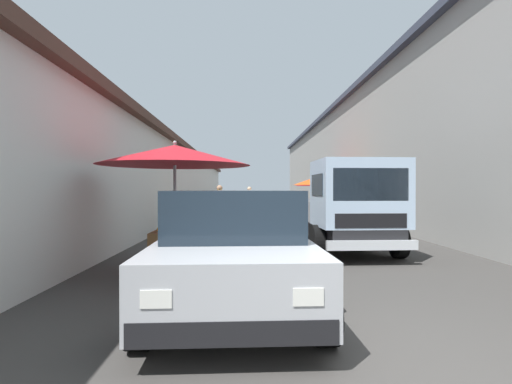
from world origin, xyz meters
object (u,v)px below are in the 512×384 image
object	(u,v)px
delivery_truck	(349,208)
vendor_in_shade	(249,200)
vendor_by_crates	(220,203)
parked_scooter	(194,223)
fruit_stall_far_right	(319,188)
hatchback_car	(234,246)
fruit_stall_near_left	(319,185)
fruit_stall_mid_lane	(174,165)

from	to	relation	value
delivery_truck	vendor_in_shade	bearing A→B (deg)	11.32
vendor_by_crates	parked_scooter	world-z (taller)	vendor_by_crates
fruit_stall_far_right	vendor_by_crates	bearing A→B (deg)	122.23
hatchback_car	parked_scooter	xyz separation A→B (m)	(6.82, 1.39, -0.29)
fruit_stall_near_left	fruit_stall_mid_lane	xyz separation A→B (m)	(-12.95, 5.15, 0.24)
vendor_by_crates	vendor_in_shade	size ratio (longest dim) A/B	1.02
fruit_stall_far_right	hatchback_car	bearing A→B (deg)	164.35
fruit_stall_near_left	delivery_truck	distance (m)	11.37
fruit_stall_far_right	hatchback_car	distance (m)	13.01
fruit_stall_far_right	delivery_truck	size ratio (longest dim) A/B	0.45
fruit_stall_far_right	delivery_truck	bearing A→B (deg)	173.50
fruit_stall_near_left	hatchback_car	xyz separation A→B (m)	(-15.07, 4.01, -0.93)
fruit_stall_near_left	vendor_in_shade	xyz separation A→B (m)	(-0.64, 3.62, -0.75)
fruit_stall_mid_lane	vendor_by_crates	world-z (taller)	fruit_stall_mid_lane
vendor_by_crates	parked_scooter	xyz separation A→B (m)	(-2.98, 0.59, -0.48)
fruit_stall_far_right	parked_scooter	distance (m)	7.59
fruit_stall_far_right	fruit_stall_near_left	xyz separation A→B (m)	(2.57, -0.50, 0.14)
delivery_truck	vendor_by_crates	bearing A→B (deg)	29.09
delivery_truck	vendor_in_shade	xyz separation A→B (m)	(10.62, 2.13, -0.13)
fruit_stall_mid_lane	delivery_truck	distance (m)	4.12
fruit_stall_mid_lane	vendor_by_crates	xyz separation A→B (m)	(7.66, -0.34, -0.97)
hatchback_car	vendor_in_shade	size ratio (longest dim) A/B	2.49
vendor_by_crates	fruit_stall_mid_lane	bearing A→B (deg)	177.49
fruit_stall_near_left	hatchback_car	distance (m)	15.63
fruit_stall_near_left	delivery_truck	world-z (taller)	fruit_stall_near_left
fruit_stall_far_right	vendor_by_crates	xyz separation A→B (m)	(-2.72, 4.31, -0.59)
hatchback_car	parked_scooter	bearing A→B (deg)	11.55
fruit_stall_near_left	delivery_truck	bearing A→B (deg)	172.44
fruit_stall_far_right	fruit_stall_mid_lane	distance (m)	11.38
fruit_stall_mid_lane	delivery_truck	xyz separation A→B (m)	(1.69, -3.66, -0.86)
fruit_stall_far_right	delivery_truck	distance (m)	8.76
fruit_stall_far_right	vendor_in_shade	distance (m)	3.72
delivery_truck	fruit_stall_far_right	bearing A→B (deg)	-6.50
vendor_in_shade	hatchback_car	bearing A→B (deg)	178.46
fruit_stall_far_right	vendor_by_crates	size ratio (longest dim) A/B	1.39
vendor_by_crates	parked_scooter	distance (m)	3.07
fruit_stall_far_right	fruit_stall_near_left	size ratio (longest dim) A/B	0.95
fruit_stall_mid_lane	parked_scooter	world-z (taller)	fruit_stall_mid_lane
fruit_stall_mid_lane	vendor_in_shade	bearing A→B (deg)	-7.09
delivery_truck	vendor_by_crates	distance (m)	6.83
fruit_stall_mid_lane	hatchback_car	distance (m)	2.68
fruit_stall_mid_lane	delivery_truck	size ratio (longest dim) A/B	0.56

